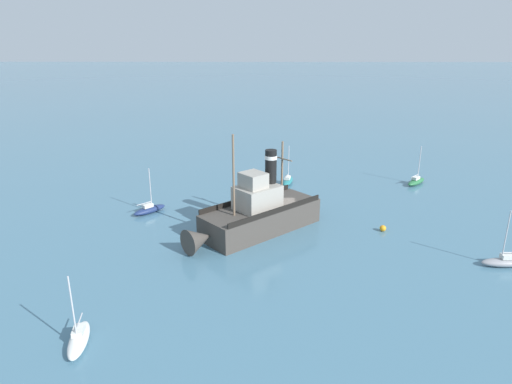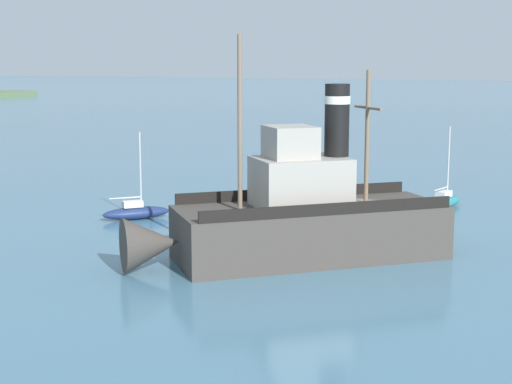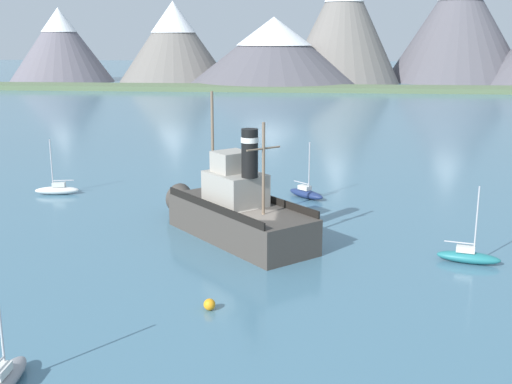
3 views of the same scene
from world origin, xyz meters
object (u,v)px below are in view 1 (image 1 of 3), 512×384
Objects in this scene: sailboat_grey at (505,262)px; sailboat_teal at (288,181)px; old_tugboat at (256,214)px; sailboat_green at (416,181)px; sailboat_white at (79,339)px; sailboat_navy at (149,209)px; mooring_buoy at (383,228)px.

sailboat_grey is 27.39m from sailboat_teal.
old_tugboat reaches higher than sailboat_teal.
old_tugboat is 25.21m from sailboat_green.
sailboat_white is 44.59m from sailboat_green.
sailboat_navy is 33.26m from sailboat_green.
sailboat_green is (10.30, -31.62, 0.00)m from sailboat_navy.
sailboat_white is (-10.40, 31.10, 0.00)m from sailboat_grey.
sailboat_green is at bearing -28.16° from mooring_buoy.
old_tugboat is at bearing -112.58° from sailboat_navy.
sailboat_teal is 17.01m from mooring_buoy.
sailboat_navy and sailboat_white have the same top height.
sailboat_teal and sailboat_green have the same top height.
sailboat_grey is at bearing -142.68° from sailboat_teal.
mooring_buoy is (-14.79, -8.41, -0.12)m from sailboat_teal.
old_tugboat is at bearing 91.12° from mooring_buoy.
sailboat_navy is 1.00× the size of sailboat_green.
old_tugboat reaches higher than sailboat_grey.
sailboat_teal is at bearing -24.24° from sailboat_white.
sailboat_white and sailboat_green have the same top height.
sailboat_green reaches higher than mooring_buoy.
sailboat_navy is at bearing 79.19° from mooring_buoy.
mooring_buoy is (17.39, -22.90, -0.12)m from sailboat_white.
mooring_buoy is (-14.82, 7.93, -0.12)m from sailboat_green.
old_tugboat is 2.65× the size of sailboat_white.
sailboat_grey is at bearing -109.85° from sailboat_navy.
old_tugboat is at bearing 165.71° from sailboat_teal.
sailboat_teal is (21.78, 16.60, 0.00)m from sailboat_grey.
mooring_buoy is (-4.52, -23.69, -0.12)m from sailboat_navy.
sailboat_navy is 18.41m from sailboat_teal.
sailboat_grey is at bearing -71.51° from sailboat_white.
sailboat_green is (32.21, -30.83, 0.00)m from sailboat_white.
sailboat_green is 8.00× the size of mooring_buoy.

